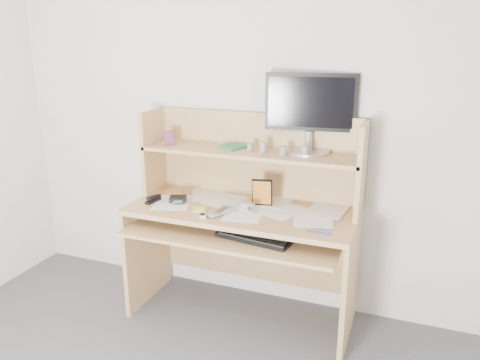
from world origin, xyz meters
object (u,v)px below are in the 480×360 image
(keyboard, at_px, (254,237))
(game_case, at_px, (262,192))
(monitor, at_px, (310,111))
(desk, at_px, (246,213))
(tv_remote, at_px, (221,212))

(keyboard, bearing_deg, game_case, 107.66)
(monitor, bearing_deg, keyboard, -121.86)
(desk, xyz_separation_m, tv_remote, (-0.08, -0.21, 0.07))
(keyboard, distance_m, game_case, 0.32)
(tv_remote, distance_m, monitor, 0.81)
(desk, bearing_deg, game_case, -2.27)
(desk, relative_size, monitor, 2.55)
(desk, relative_size, keyboard, 3.05)
(desk, height_order, monitor, monitor)
(tv_remote, bearing_deg, game_case, 71.37)
(keyboard, distance_m, monitor, 0.83)
(tv_remote, xyz_separation_m, monitor, (0.43, 0.38, 0.57))
(keyboard, bearing_deg, monitor, 75.07)
(tv_remote, relative_size, monitor, 0.34)
(tv_remote, relative_size, game_case, 1.06)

